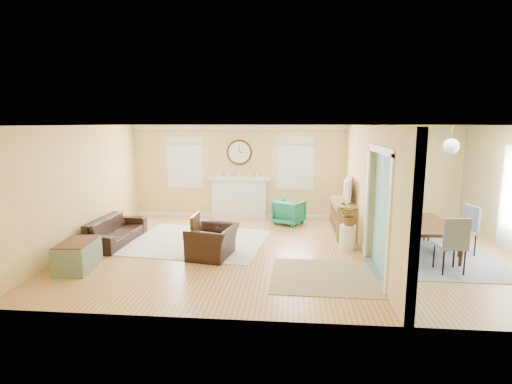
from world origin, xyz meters
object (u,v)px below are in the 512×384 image
(eames_chair, at_px, (213,242))
(credenza, at_px, (344,217))
(dining_table, at_px, (425,237))
(sofa, at_px, (115,230))
(green_chair, at_px, (289,212))

(eames_chair, relative_size, credenza, 0.64)
(dining_table, bearing_deg, eames_chair, 97.49)
(sofa, relative_size, eames_chair, 1.98)
(sofa, distance_m, eames_chair, 2.52)
(eames_chair, xyz_separation_m, credenza, (2.82, 2.01, 0.08))
(credenza, relative_size, dining_table, 0.84)
(sofa, height_order, green_chair, green_chair)
(eames_chair, distance_m, dining_table, 4.34)
(green_chair, relative_size, credenza, 0.46)
(green_chair, xyz_separation_m, dining_table, (2.80, -2.14, -0.00))
(green_chair, bearing_deg, credenza, 177.70)
(eames_chair, bearing_deg, credenza, 136.17)
(sofa, xyz_separation_m, green_chair, (3.88, 2.02, 0.04))
(green_chair, bearing_deg, dining_table, 171.35)
(eames_chair, height_order, dining_table, dining_table)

